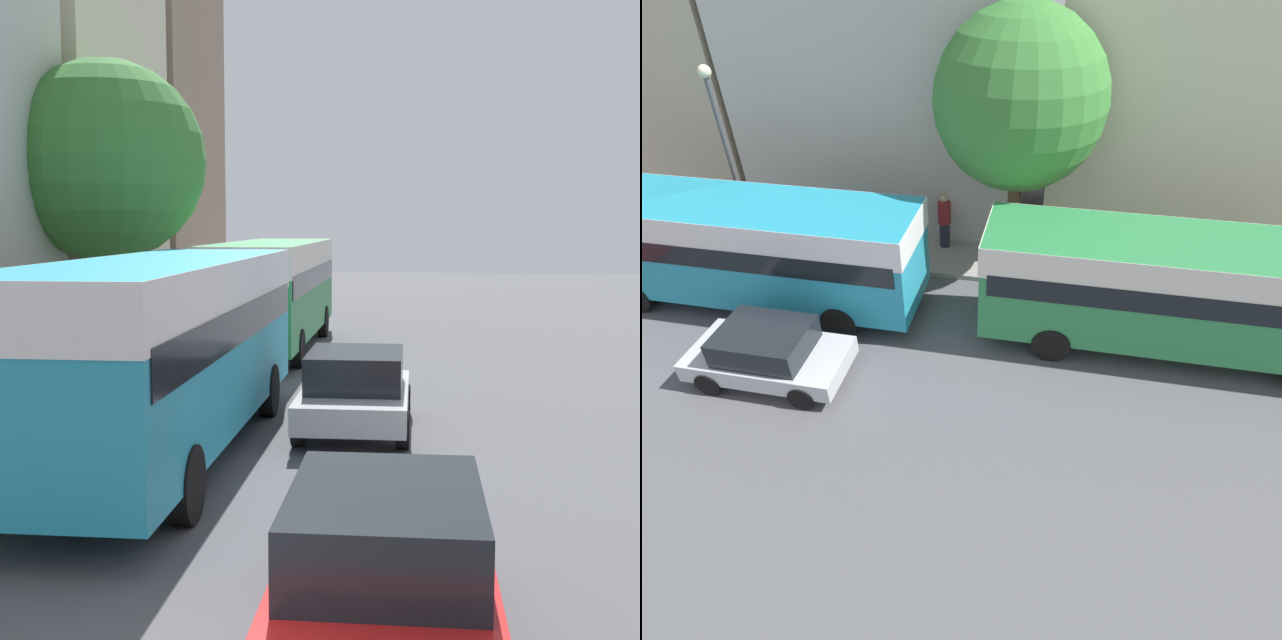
% 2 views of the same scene
% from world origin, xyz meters
% --- Properties ---
extents(building_far_terrace, '(5.64, 8.03, 11.93)m').
position_xyz_m(building_far_terrace, '(-9.02, 20.72, 5.97)').
color(building_far_terrace, beige).
rests_on(building_far_terrace, ground_plane).
extents(building_end_row, '(6.69, 8.23, 13.80)m').
position_xyz_m(building_end_row, '(-9.54, 29.66, 6.90)').
color(building_end_row, gray).
rests_on(building_end_row, ground_plane).
extents(bus_lead, '(2.66, 10.10, 3.15)m').
position_xyz_m(bus_lead, '(-1.82, 8.60, 2.04)').
color(bus_lead, teal).
rests_on(bus_lead, ground_plane).
extents(bus_following, '(2.56, 10.04, 3.14)m').
position_xyz_m(bus_following, '(-1.96, 20.48, 2.03)').
color(bus_following, '#2D8447').
rests_on(bus_following, ground_plane).
extents(car_crossing, '(1.95, 3.83, 1.44)m').
position_xyz_m(car_crossing, '(1.13, 10.63, 0.75)').
color(car_crossing, '#B7B7BC').
rests_on(car_crossing, ground_plane).
extents(car_far_curb, '(1.93, 4.23, 1.48)m').
position_xyz_m(car_far_curb, '(1.95, 2.38, 0.77)').
color(car_far_curb, red).
rests_on(car_far_curb, ground_plane).
extents(pedestrian_near_curb, '(0.44, 0.44, 1.86)m').
position_xyz_m(pedestrian_near_curb, '(-5.76, 13.49, 1.09)').
color(pedestrian_near_curb, '#232838').
rests_on(pedestrian_near_curb, sidewalk).
extents(street_tree, '(4.78, 4.78, 7.41)m').
position_xyz_m(street_tree, '(-5.21, 15.81, 5.16)').
color(street_tree, brown).
rests_on(street_tree, sidewalk).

